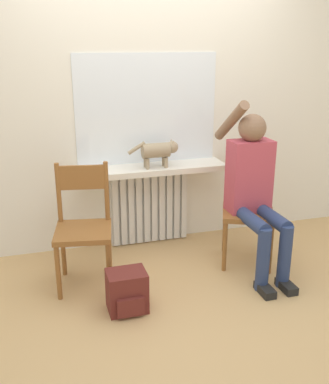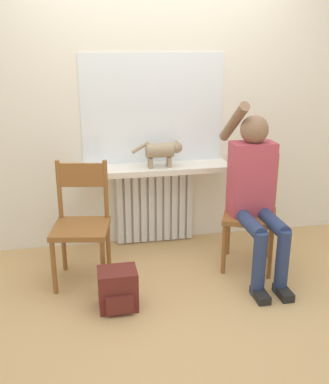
{
  "view_description": "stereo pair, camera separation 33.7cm",
  "coord_description": "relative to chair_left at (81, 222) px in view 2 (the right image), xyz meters",
  "views": [
    {
      "loc": [
        -0.97,
        -2.58,
        1.79
      ],
      "look_at": [
        0.0,
        0.67,
        0.64
      ],
      "focal_mm": 42.0,
      "sensor_mm": 36.0,
      "label": 1
    },
    {
      "loc": [
        -0.64,
        -2.66,
        1.79
      ],
      "look_at": [
        0.0,
        0.67,
        0.64
      ],
      "focal_mm": 42.0,
      "sensor_mm": 36.0,
      "label": 2
    }
  ],
  "objects": [
    {
      "name": "backpack",
      "position": [
        0.22,
        -0.47,
        -0.33
      ],
      "size": [
        0.27,
        0.24,
        0.29
      ],
      "color": "maroon",
      "rests_on": "ground_plane"
    },
    {
      "name": "person",
      "position": [
        1.34,
        -0.12,
        0.23
      ],
      "size": [
        0.36,
        1.02,
        1.37
      ],
      "color": "navy",
      "rests_on": "ground_plane"
    },
    {
      "name": "chair_left",
      "position": [
        0.0,
        0.0,
        0.0
      ],
      "size": [
        0.48,
        0.48,
        0.93
      ],
      "rotation": [
        0.0,
        0.0,
        -0.18
      ],
      "color": "brown",
      "rests_on": "ground_plane"
    },
    {
      "name": "cat",
      "position": [
        0.72,
        0.44,
        0.42
      ],
      "size": [
        0.44,
        0.12,
        0.23
      ],
      "color": "#9E896B",
      "rests_on": "windowsill"
    },
    {
      "name": "wall_with_window",
      "position": [
        0.67,
        0.67,
        0.87
      ],
      "size": [
        7.0,
        0.06,
        2.7
      ],
      "color": "white",
      "rests_on": "ground_plane"
    },
    {
      "name": "radiator",
      "position": [
        0.67,
        0.59,
        -0.12
      ],
      "size": [
        0.72,
        0.08,
        0.71
      ],
      "color": "silver",
      "rests_on": "ground_plane"
    },
    {
      "name": "window_glass",
      "position": [
        0.67,
        0.63,
        0.75
      ],
      "size": [
        1.24,
        0.01,
        0.94
      ],
      "color": "white",
      "rests_on": "windowsill"
    },
    {
      "name": "chair_right",
      "position": [
        1.36,
        -0.0,
        0.0
      ],
      "size": [
        0.54,
        0.54,
        0.93
      ],
      "rotation": [
        0.0,
        0.0,
        -0.42
      ],
      "color": "brown",
      "rests_on": "ground_plane"
    },
    {
      "name": "ground_plane",
      "position": [
        0.67,
        -0.56,
        -0.48
      ],
      "size": [
        12.0,
        12.0,
        0.0
      ],
      "primitive_type": "plane",
      "color": "tan"
    },
    {
      "name": "windowsill",
      "position": [
        0.67,
        0.48,
        0.25
      ],
      "size": [
        1.3,
        0.31,
        0.05
      ],
      "color": "white",
      "rests_on": "radiator"
    }
  ]
}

